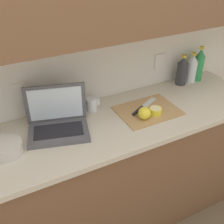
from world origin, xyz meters
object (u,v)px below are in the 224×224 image
Objects in this scene: bottle_green_soda at (182,71)px; bowl_white at (6,148)px; laptop at (57,120)px; measuring_cup at (91,104)px; cutting_board at (148,111)px; knife at (141,109)px; lemon_whole_beside at (144,113)px; bottle_water_clear at (199,65)px; lemon_half_cut at (155,111)px; bottle_oil_tall at (192,69)px.

bottle_green_soda reaches higher than bowl_white.
measuring_cup is (0.26, 0.10, -0.02)m from laptop.
cutting_board is 0.05m from knife.
lemon_whole_beside is (-0.07, -0.07, 0.04)m from cutting_board.
bottle_water_clear reaches higher than measuring_cup.
laptop is at bearing 146.69° from knife.
bottle_green_soda is 0.86× the size of bottle_water_clear.
knife is at bearing 9.74° from laptop.
bottle_water_clear is (0.67, 0.28, 0.08)m from lemon_whole_beside.
bottle_oil_tall is (0.51, 0.27, 0.08)m from lemon_half_cut.
laptop reaches higher than bowl_white.
bottle_oil_tall is at bearing 2.00° from measuring_cup.
bowl_white is at bearing 175.34° from lemon_whole_beside.
measuring_cup is at bearing -178.00° from bottle_oil_tall.
bottle_water_clear is at bearing -10.90° from knife.
bottle_green_soda reaches higher than cutting_board.
knife is at bearing -161.92° from bottle_oil_tall.
bottle_water_clear is at bearing 24.69° from lemon_half_cut.
cutting_board is at bearing -160.64° from bottle_water_clear.
bottle_water_clear is 1.50m from bowl_white.
knife is (-0.04, 0.02, 0.01)m from cutting_board.
bottle_oil_tall is (0.53, 0.21, 0.10)m from cutting_board.
lemon_whole_beside is at bearing -45.87° from measuring_cup.
laptop is at bearing 15.75° from bowl_white.
bottle_oil_tall is (0.09, -0.00, 0.00)m from bottle_green_soda.
cutting_board is 2.32× the size of bowl_white.
lemon_half_cut reaches higher than knife.
bottle_oil_tall is (0.57, 0.19, 0.09)m from knife.
measuring_cup is (-0.24, 0.25, -0.00)m from lemon_whole_beside.
measuring_cup is (-0.28, 0.16, 0.03)m from knife.
bottle_green_soda is at bearing 32.56° from lemon_half_cut.
knife is 0.67m from bottle_water_clear.
laptop is 5.07× the size of lemon_half_cut.
bowl_white is (-1.32, -0.22, -0.07)m from bottle_green_soda.
cutting_board is 4.92× the size of lemon_half_cut.
bowl_white is at bearing -170.74° from bottle_green_soda.
bottle_oil_tall is 0.07m from bottle_water_clear.
lemon_half_cut is 0.82× the size of measuring_cup.
bottle_oil_tall reaches higher than bowl_white.
cutting_board is 0.06m from lemon_half_cut.
cutting_board is 1.44× the size of bottle_water_clear.
lemon_half_cut is 0.29× the size of bottle_water_clear.
knife is at bearing 126.55° from lemon_half_cut.
knife is (0.54, -0.06, -0.04)m from laptop.
lemon_whole_beside is 0.29× the size of bottle_water_clear.
bottle_green_soda is at bearing -5.81° from knife.
lemon_whole_beside is at bearing -170.81° from lemon_half_cut.
bottle_water_clear is at bearing 8.26° from bowl_white.
bottle_water_clear reaches higher than bottle_oil_tall.
bottle_green_soda is 1.39× the size of bowl_white.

